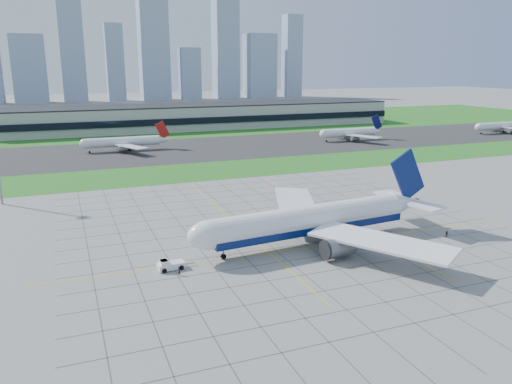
% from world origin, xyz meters
% --- Properties ---
extents(ground, '(1400.00, 1400.00, 0.00)m').
position_xyz_m(ground, '(0.00, 0.00, 0.00)').
color(ground, gray).
rests_on(ground, ground).
extents(grass_median, '(700.00, 35.00, 0.04)m').
position_xyz_m(grass_median, '(0.00, 90.00, 0.02)').
color(grass_median, '#2A7421').
rests_on(grass_median, ground).
extents(asphalt_taxiway, '(700.00, 75.00, 0.04)m').
position_xyz_m(asphalt_taxiway, '(0.00, 145.00, 0.03)').
color(asphalt_taxiway, '#383838').
rests_on(asphalt_taxiway, ground).
extents(grass_far, '(700.00, 145.00, 0.04)m').
position_xyz_m(grass_far, '(0.00, 255.00, 0.02)').
color(grass_far, '#2A7421').
rests_on(grass_far, ground).
extents(apron_markings, '(120.00, 130.00, 0.03)m').
position_xyz_m(apron_markings, '(0.43, 11.09, 0.02)').
color(apron_markings, '#474744').
rests_on(apron_markings, ground).
extents(terminal, '(260.00, 43.00, 15.80)m').
position_xyz_m(terminal, '(40.00, 229.87, 7.89)').
color(terminal, '#B7B7B2').
rests_on(terminal, ground).
extents(city_skyline, '(523.00, 32.40, 160.00)m').
position_xyz_m(city_skyline, '(-8.71, 520.00, 59.09)').
color(city_skyline, '#93A4C0').
rests_on(city_skyline, ground).
extents(airliner, '(65.48, 66.09, 20.62)m').
position_xyz_m(airliner, '(1.85, 0.14, 5.64)').
color(airliner, white).
rests_on(airliner, ground).
extents(pushback_tug, '(8.14, 3.26, 2.24)m').
position_xyz_m(pushback_tug, '(-32.85, -3.39, 1.00)').
color(pushback_tug, white).
rests_on(pushback_tug, ground).
extents(crew_near, '(0.75, 0.80, 1.83)m').
position_xyz_m(crew_near, '(-31.68, -7.05, 0.91)').
color(crew_near, black).
rests_on(crew_near, ground).
extents(crew_far, '(0.97, 1.01, 1.64)m').
position_xyz_m(crew_far, '(34.78, -8.31, 0.82)').
color(crew_far, black).
rests_on(crew_far, ground).
extents(distant_jet_1, '(41.40, 42.66, 14.08)m').
position_xyz_m(distant_jet_1, '(-23.04, 151.59, 4.49)').
color(distant_jet_1, white).
rests_on(distant_jet_1, ground).
extents(distant_jet_2, '(37.82, 42.66, 14.08)m').
position_xyz_m(distant_jet_2, '(99.65, 141.40, 4.49)').
color(distant_jet_2, white).
rests_on(distant_jet_2, ground).
extents(distant_jet_3, '(45.53, 42.66, 14.08)m').
position_xyz_m(distant_jet_3, '(206.77, 134.55, 4.49)').
color(distant_jet_3, white).
rests_on(distant_jet_3, ground).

